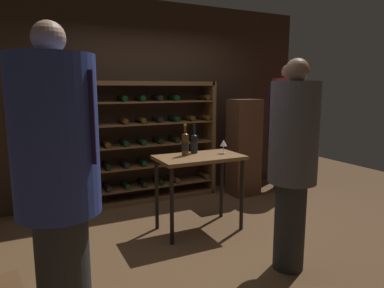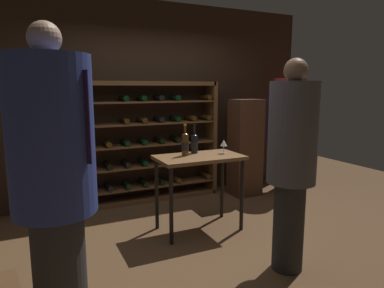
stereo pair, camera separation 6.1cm
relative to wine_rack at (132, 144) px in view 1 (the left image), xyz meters
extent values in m
plane|color=brown|center=(0.29, -1.48, -0.86)|extent=(9.39, 9.39, 0.00)
cube|color=#332319|center=(0.29, 0.21, 0.59)|extent=(5.30, 0.10, 2.89)
cube|color=brown|center=(-1.24, 0.00, 0.01)|extent=(0.06, 0.32, 1.74)
cube|color=brown|center=(1.25, 0.00, 0.01)|extent=(0.06, 0.32, 1.74)
cube|color=brown|center=(0.01, 0.00, 0.85)|extent=(2.49, 0.32, 0.06)
cube|color=brown|center=(0.01, 0.00, -0.83)|extent=(2.49, 0.32, 0.06)
cube|color=brown|center=(0.01, 0.00, -0.64)|extent=(2.41, 0.32, 0.02)
cylinder|color=black|center=(-1.14, 0.00, -0.58)|extent=(0.08, 0.30, 0.08)
cylinder|color=black|center=(-0.88, 0.00, -0.58)|extent=(0.08, 0.30, 0.08)
cylinder|color=black|center=(-0.63, 0.00, -0.58)|extent=(0.08, 0.30, 0.08)
cylinder|color=black|center=(-0.37, 0.00, -0.58)|extent=(0.08, 0.30, 0.08)
cylinder|color=black|center=(-0.12, 0.00, -0.58)|extent=(0.08, 0.30, 0.08)
cylinder|color=black|center=(0.14, 0.00, -0.58)|extent=(0.08, 0.30, 0.08)
cylinder|color=black|center=(0.39, 0.00, -0.58)|extent=(0.08, 0.30, 0.08)
cylinder|color=#4C3314|center=(0.64, 0.00, -0.58)|extent=(0.08, 0.30, 0.08)
cylinder|color=#4C3314|center=(1.15, 0.00, -0.58)|extent=(0.08, 0.30, 0.08)
cube|color=brown|center=(0.01, 0.00, -0.33)|extent=(2.41, 0.32, 0.02)
cylinder|color=black|center=(-1.14, 0.00, -0.27)|extent=(0.08, 0.30, 0.08)
cylinder|color=black|center=(-0.88, 0.00, -0.27)|extent=(0.08, 0.30, 0.08)
cylinder|color=black|center=(-0.63, 0.00, -0.27)|extent=(0.08, 0.30, 0.08)
cylinder|color=black|center=(-0.37, 0.00, -0.27)|extent=(0.08, 0.30, 0.08)
cylinder|color=black|center=(-0.12, 0.00, -0.27)|extent=(0.08, 0.30, 0.08)
cylinder|color=black|center=(0.14, 0.00, -0.27)|extent=(0.08, 0.30, 0.08)
cylinder|color=#4C3314|center=(0.39, 0.00, -0.27)|extent=(0.08, 0.30, 0.08)
cylinder|color=black|center=(0.64, 0.00, -0.27)|extent=(0.08, 0.30, 0.08)
cylinder|color=black|center=(0.90, 0.00, -0.27)|extent=(0.08, 0.30, 0.08)
cube|color=brown|center=(0.01, 0.00, -0.02)|extent=(2.41, 0.32, 0.02)
cylinder|color=black|center=(-1.14, 0.00, 0.03)|extent=(0.08, 0.30, 0.08)
cylinder|color=black|center=(-0.88, 0.00, 0.03)|extent=(0.08, 0.30, 0.08)
cylinder|color=black|center=(-0.63, 0.00, 0.03)|extent=(0.08, 0.30, 0.08)
cylinder|color=#4C3314|center=(-0.37, 0.00, 0.03)|extent=(0.08, 0.30, 0.08)
cylinder|color=black|center=(-0.12, 0.00, 0.03)|extent=(0.08, 0.30, 0.08)
cylinder|color=black|center=(0.14, 0.00, 0.03)|extent=(0.08, 0.30, 0.08)
cylinder|color=black|center=(0.39, 0.00, 0.03)|extent=(0.08, 0.30, 0.08)
cylinder|color=black|center=(0.64, 0.00, 0.03)|extent=(0.08, 0.30, 0.08)
cylinder|color=black|center=(0.90, 0.00, 0.03)|extent=(0.08, 0.30, 0.08)
cube|color=brown|center=(0.01, 0.00, 0.29)|extent=(2.41, 0.32, 0.02)
cylinder|color=black|center=(-1.14, 0.00, 0.34)|extent=(0.08, 0.30, 0.08)
cylinder|color=black|center=(-0.63, 0.00, 0.34)|extent=(0.08, 0.30, 0.08)
cylinder|color=#4C3314|center=(-0.12, 0.00, 0.34)|extent=(0.08, 0.30, 0.08)
cylinder|color=#4C3314|center=(0.14, 0.00, 0.34)|extent=(0.08, 0.30, 0.08)
cylinder|color=black|center=(0.39, 0.00, 0.34)|extent=(0.08, 0.30, 0.08)
cylinder|color=black|center=(0.64, 0.00, 0.34)|extent=(0.08, 0.30, 0.08)
cylinder|color=#4C3314|center=(0.90, 0.00, 0.34)|extent=(0.08, 0.30, 0.08)
cylinder|color=#4C3314|center=(1.15, 0.00, 0.34)|extent=(0.08, 0.30, 0.08)
cube|color=brown|center=(0.01, 0.00, 0.59)|extent=(2.41, 0.32, 0.02)
cylinder|color=black|center=(-1.14, 0.00, 0.65)|extent=(0.08, 0.30, 0.08)
cylinder|color=black|center=(-0.63, 0.00, 0.65)|extent=(0.08, 0.30, 0.08)
cylinder|color=black|center=(-0.12, 0.00, 0.65)|extent=(0.08, 0.30, 0.08)
cylinder|color=black|center=(0.14, 0.00, 0.65)|extent=(0.08, 0.30, 0.08)
cylinder|color=black|center=(0.39, 0.00, 0.65)|extent=(0.08, 0.30, 0.08)
cylinder|color=black|center=(0.64, 0.00, 0.65)|extent=(0.08, 0.30, 0.08)
cylinder|color=#4C3314|center=(1.15, 0.00, 0.65)|extent=(0.08, 0.30, 0.08)
cube|color=brown|center=(0.41, -1.28, 0.01)|extent=(0.98, 0.56, 0.04)
cylinder|color=black|center=(-0.03, -1.51, -0.44)|extent=(0.04, 0.04, 0.84)
cylinder|color=black|center=(0.85, -1.51, -0.44)|extent=(0.04, 0.04, 0.84)
cylinder|color=black|center=(-0.03, -1.06, -0.44)|extent=(0.04, 0.04, 0.84)
cylinder|color=black|center=(0.85, -1.06, -0.44)|extent=(0.04, 0.04, 0.84)
cylinder|color=#282828|center=(0.75, -2.43, -0.45)|extent=(0.28, 0.28, 0.82)
cylinder|color=#4C4C51|center=(0.75, -2.43, 0.41)|extent=(0.43, 0.43, 0.89)
sphere|color=brown|center=(0.75, -2.43, 0.94)|extent=(0.20, 0.20, 0.20)
cube|color=#26193F|center=(0.64, -2.24, 0.51)|extent=(0.05, 0.03, 0.50)
cylinder|color=#2F2F2F|center=(-1.20, -2.51, -0.41)|extent=(0.33, 0.33, 0.89)
cylinder|color=#2D3D8C|center=(-1.20, -2.51, 0.51)|extent=(0.51, 0.51, 0.96)
sphere|color=tan|center=(-1.20, -2.51, 1.08)|extent=(0.19, 0.19, 0.19)
cube|color=#26193F|center=(-1.02, -2.70, 0.63)|extent=(0.04, 0.04, 0.54)
cylinder|color=#313131|center=(2.41, -0.45, -0.43)|extent=(0.32, 0.32, 0.86)
cylinder|color=#9E2D33|center=(2.41, -0.45, 0.47)|extent=(0.50, 0.50, 0.93)
sphere|color=tan|center=(2.41, -0.45, 1.04)|extent=(0.22, 0.22, 0.22)
cube|color=#26193F|center=(2.24, -0.26, 0.58)|extent=(0.04, 0.04, 0.52)
cube|color=#4C2D1E|center=(1.65, -0.38, -0.12)|extent=(0.44, 0.36, 1.48)
cylinder|color=#4C3314|center=(0.27, -1.20, 0.15)|extent=(0.08, 0.08, 0.25)
cone|color=#4C3314|center=(0.27, -1.20, 0.28)|extent=(0.08, 0.08, 0.03)
cylinder|color=#4C3314|center=(0.27, -1.20, 0.33)|extent=(0.03, 0.03, 0.07)
cylinder|color=#B7932D|center=(0.27, -1.20, 0.38)|extent=(0.03, 0.03, 0.02)
cylinder|color=black|center=(0.27, -1.20, 0.14)|extent=(0.08, 0.08, 0.09)
cylinder|color=black|center=(0.43, -1.11, 0.13)|extent=(0.08, 0.08, 0.21)
cone|color=black|center=(0.43, -1.11, 0.25)|extent=(0.08, 0.08, 0.03)
cylinder|color=black|center=(0.43, -1.11, 0.30)|extent=(0.03, 0.03, 0.09)
cylinder|color=black|center=(0.43, -1.11, 0.36)|extent=(0.03, 0.03, 0.02)
cylinder|color=black|center=(0.43, -1.11, 0.12)|extent=(0.08, 0.08, 0.08)
cylinder|color=silver|center=(0.74, -1.28, 0.03)|extent=(0.07, 0.07, 0.00)
cylinder|color=silver|center=(0.74, -1.28, 0.07)|extent=(0.01, 0.01, 0.08)
cone|color=silver|center=(0.74, -1.28, 0.15)|extent=(0.08, 0.08, 0.07)
cylinder|color=#590A14|center=(0.74, -1.28, 0.14)|extent=(0.05, 0.05, 0.03)
camera|label=1|loc=(-1.36, -4.70, 0.80)|focal=32.10mm
camera|label=2|loc=(-1.30, -4.73, 0.80)|focal=32.10mm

